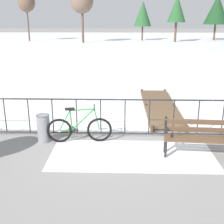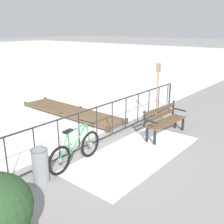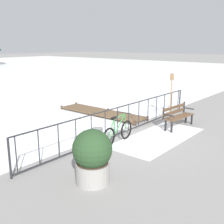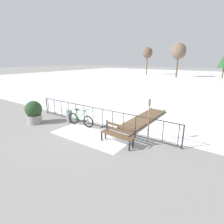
{
  "view_description": "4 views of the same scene",
  "coord_description": "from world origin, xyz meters",
  "px_view_note": "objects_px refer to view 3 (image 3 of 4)",
  "views": [
    {
      "loc": [
        0.2,
        -7.58,
        3.17
      ],
      "look_at": [
        -0.02,
        0.03,
        0.69
      ],
      "focal_mm": 46.9,
      "sensor_mm": 36.0,
      "label": 1
    },
    {
      "loc": [
        -4.64,
        -4.67,
        3.07
      ],
      "look_at": [
        1.26,
        0.23,
        0.65
      ],
      "focal_mm": 42.51,
      "sensor_mm": 36.0,
      "label": 2
    },
    {
      "loc": [
        -7.72,
        -5.86,
        3.21
      ],
      "look_at": [
        -0.65,
        -0.01,
        0.95
      ],
      "focal_mm": 44.61,
      "sensor_mm": 36.0,
      "label": 3
    },
    {
      "loc": [
        5.99,
        -7.17,
        3.59
      ],
      "look_at": [
        0.76,
        0.28,
        0.9
      ],
      "focal_mm": 28.8,
      "sensor_mm": 36.0,
      "label": 4
    }
  ],
  "objects_px": {
    "planter_with_shrub": "(92,156)",
    "oar_upright": "(171,93)",
    "bicycle_near_railing": "(118,132)",
    "park_bench": "(177,115)",
    "trash_bin": "(97,140)"
  },
  "relations": [
    {
      "from": "trash_bin",
      "to": "oar_upright",
      "type": "height_order",
      "value": "oar_upright"
    },
    {
      "from": "planter_with_shrub",
      "to": "oar_upright",
      "type": "relative_size",
      "value": 0.66
    },
    {
      "from": "planter_with_shrub",
      "to": "park_bench",
      "type": "bearing_deg",
      "value": 5.89
    },
    {
      "from": "bicycle_near_railing",
      "to": "park_bench",
      "type": "bearing_deg",
      "value": -12.72
    },
    {
      "from": "park_bench",
      "to": "trash_bin",
      "type": "xyz_separation_m",
      "value": [
        -3.88,
        0.7,
        -0.14
      ]
    },
    {
      "from": "park_bench",
      "to": "planter_with_shrub",
      "type": "bearing_deg",
      "value": -174.11
    },
    {
      "from": "oar_upright",
      "to": "trash_bin",
      "type": "bearing_deg",
      "value": -178.36
    },
    {
      "from": "bicycle_near_railing",
      "to": "planter_with_shrub",
      "type": "xyz_separation_m",
      "value": [
        -2.49,
        -1.22,
        0.31
      ]
    },
    {
      "from": "planter_with_shrub",
      "to": "trash_bin",
      "type": "bearing_deg",
      "value": 39.34
    },
    {
      "from": "planter_with_shrub",
      "to": "oar_upright",
      "type": "bearing_deg",
      "value": 12.28
    },
    {
      "from": "trash_bin",
      "to": "oar_upright",
      "type": "relative_size",
      "value": 0.37
    },
    {
      "from": "bicycle_near_railing",
      "to": "planter_with_shrub",
      "type": "distance_m",
      "value": 2.79
    },
    {
      "from": "trash_bin",
      "to": "park_bench",
      "type": "bearing_deg",
      "value": -10.25
    },
    {
      "from": "planter_with_shrub",
      "to": "trash_bin",
      "type": "xyz_separation_m",
      "value": [
        1.54,
        1.26,
        -0.3
      ]
    },
    {
      "from": "park_bench",
      "to": "oar_upright",
      "type": "bearing_deg",
      "value": 39.65
    }
  ]
}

